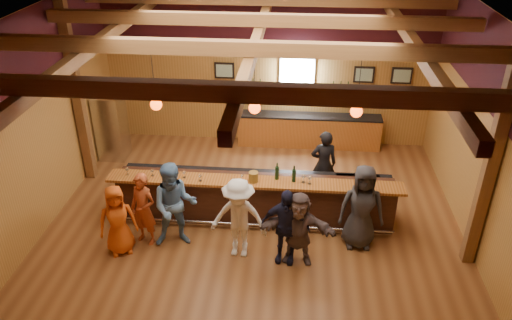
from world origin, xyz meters
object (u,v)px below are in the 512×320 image
object	(u,v)px
bar_counter	(256,196)
customer_brown	(298,228)
customer_white	(239,219)
bottle_a	(277,173)
customer_orange	(118,220)
back_bar_cabinet	(309,130)
customer_navy	(285,226)
ice_bucket	(253,177)
bartender	(323,164)
customer_redvest	(144,209)
customer_dark	(362,207)
stainless_fridge	(111,127)
customer_denim	(175,206)

from	to	relation	value
bar_counter	customer_brown	world-z (taller)	customer_brown
customer_white	bottle_a	xyz separation A→B (m)	(0.68, 1.17, 0.39)
customer_brown	bottle_a	xyz separation A→B (m)	(-0.49, 1.27, 0.48)
customer_white	bottle_a	size ratio (longest dim) A/B	4.49
customer_orange	back_bar_cabinet	bearing A→B (deg)	28.38
customer_navy	ice_bucket	size ratio (longest dim) A/B	7.44
bartender	bottle_a	xyz separation A→B (m)	(-1.04, -1.22, 0.42)
bar_counter	ice_bucket	size ratio (longest dim) A/B	28.77
customer_redvest	bartender	size ratio (longest dim) A/B	0.95
back_bar_cabinet	ice_bucket	size ratio (longest dim) A/B	18.27
back_bar_cabinet	customer_redvest	size ratio (longest dim) A/B	2.49
customer_orange	customer_brown	size ratio (longest dim) A/B	0.97
customer_dark	bottle_a	xyz separation A→B (m)	(-1.74, 0.64, 0.34)
stainless_fridge	customer_navy	distance (m)	6.21
customer_redvest	customer_denim	distance (m)	0.67
stainless_fridge	ice_bucket	xyz separation A→B (m)	(4.09, -2.80, 0.32)
customer_denim	ice_bucket	xyz separation A→B (m)	(1.52, 0.79, 0.28)
ice_bucket	bartender	bearing A→B (deg)	41.70
customer_redvest	bottle_a	distance (m)	2.86
bar_counter	stainless_fridge	bearing A→B (deg)	149.24
bar_counter	customer_denim	xyz separation A→B (m)	(-1.54, -1.14, 0.42)
customer_redvest	customer_dark	xyz separation A→B (m)	(4.40, 0.29, 0.12)
bartender	ice_bucket	distance (m)	2.08
bar_counter	customer_white	bearing A→B (deg)	-99.15
back_bar_cabinet	customer_redvest	world-z (taller)	customer_redvest
bar_counter	bartender	bearing A→B (deg)	34.06
customer_orange	customer_brown	xyz separation A→B (m)	(3.58, 0.01, 0.02)
customer_orange	ice_bucket	size ratio (longest dim) A/B	6.94
customer_dark	ice_bucket	distance (m)	2.30
bar_counter	bottle_a	size ratio (longest dim) A/B	16.26
customer_white	customer_dark	size ratio (longest dim) A/B	0.94
bartender	stainless_fridge	bearing A→B (deg)	-21.76
customer_navy	bartender	xyz separation A→B (m)	(0.80, 2.48, 0.03)
customer_white	ice_bucket	world-z (taller)	customer_white
stainless_fridge	customer_white	distance (m)	5.46
customer_redvest	customer_white	size ratio (longest dim) A/B	0.92
customer_brown	ice_bucket	xyz separation A→B (m)	(-0.97, 1.13, 0.43)
customer_white	customer_brown	distance (m)	1.18
customer_white	customer_brown	world-z (taller)	customer_white
bartender	ice_bucket	size ratio (longest dim) A/B	7.69
stainless_fridge	customer_dark	size ratio (longest dim) A/B	0.98
bartender	customer_dark	bearing A→B (deg)	103.26
stainless_fridge	customer_navy	bearing A→B (deg)	-39.14
bar_counter	bartender	distance (m)	1.84
customer_orange	customer_white	world-z (taller)	customer_white
customer_orange	customer_denim	distance (m)	1.15
customer_redvest	bottle_a	size ratio (longest dim) A/B	4.15
customer_denim	customer_white	distance (m)	1.35
customer_orange	bottle_a	size ratio (longest dim) A/B	3.93
stainless_fridge	customer_dark	xyz separation A→B (m)	(6.32, -3.29, 0.02)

